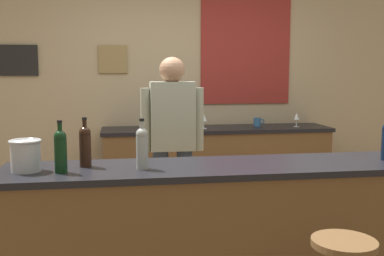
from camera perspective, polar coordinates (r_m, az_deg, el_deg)
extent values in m
cube|color=tan|center=(5.23, -2.04, 5.93)|extent=(6.00, 0.06, 2.80)
cube|color=black|center=(5.25, -20.91, 7.88)|extent=(0.41, 0.02, 0.33)
cube|color=#997F4C|center=(5.14, -9.83, 8.45)|extent=(0.31, 0.02, 0.30)
cube|color=maroon|center=(5.36, 6.74, 10.73)|extent=(1.05, 0.02, 1.43)
cube|color=brown|center=(3.02, 3.81, -13.53)|extent=(2.67, 0.57, 0.88)
cube|color=black|center=(2.89, 3.89, -4.97)|extent=(2.73, 0.60, 0.04)
cube|color=brown|center=(5.03, 3.08, -5.26)|extent=(2.42, 0.53, 0.86)
cube|color=black|center=(4.96, 3.12, -0.17)|extent=(2.47, 0.56, 0.04)
cylinder|color=#384766|center=(3.89, -0.93, -8.93)|extent=(0.13, 0.13, 0.86)
cylinder|color=#384766|center=(3.87, -3.90, -9.04)|extent=(0.13, 0.13, 0.86)
cube|color=#9EA38E|center=(3.75, -2.46, 1.51)|extent=(0.36, 0.20, 0.56)
sphere|color=#A87A5B|center=(3.73, -2.50, 7.24)|extent=(0.21, 0.21, 0.21)
cylinder|color=#9EA38E|center=(3.78, 0.85, 1.10)|extent=(0.08, 0.08, 0.52)
cylinder|color=#9EA38E|center=(3.73, -5.82, 0.99)|extent=(0.08, 0.08, 0.52)
cylinder|color=brown|center=(2.44, 18.43, -13.48)|extent=(0.32, 0.32, 0.03)
cylinder|color=black|center=(2.74, -16.05, -3.34)|extent=(0.07, 0.07, 0.20)
sphere|color=black|center=(2.73, -16.13, -1.01)|extent=(0.07, 0.07, 0.07)
cylinder|color=black|center=(2.72, -16.15, -0.34)|extent=(0.03, 0.03, 0.09)
cylinder|color=black|center=(2.71, -16.19, 0.77)|extent=(0.03, 0.03, 0.02)
cylinder|color=black|center=(2.88, -13.16, -2.77)|extent=(0.07, 0.07, 0.20)
sphere|color=black|center=(2.86, -13.22, -0.54)|extent=(0.07, 0.07, 0.07)
cylinder|color=black|center=(2.86, -13.24, 0.10)|extent=(0.03, 0.03, 0.09)
cylinder|color=black|center=(2.85, -13.27, 1.16)|extent=(0.03, 0.03, 0.02)
cylinder|color=#999E99|center=(2.75, -6.23, -3.07)|extent=(0.07, 0.07, 0.20)
sphere|color=#999E99|center=(2.74, -6.26, -0.74)|extent=(0.07, 0.07, 0.07)
cylinder|color=#999E99|center=(2.73, -6.27, -0.07)|extent=(0.03, 0.03, 0.09)
cylinder|color=black|center=(2.73, -6.28, 1.03)|extent=(0.03, 0.03, 0.02)
cylinder|color=#B7BABF|center=(2.84, -20.03, -3.33)|extent=(0.17, 0.17, 0.18)
torus|color=#B7BABF|center=(2.83, -20.11, -1.54)|extent=(0.19, 0.19, 0.02)
cylinder|color=silver|center=(4.85, 1.49, -0.06)|extent=(0.06, 0.06, 0.00)
cylinder|color=silver|center=(4.84, 1.49, 0.41)|extent=(0.01, 0.01, 0.07)
cone|color=silver|center=(4.83, 1.49, 1.30)|extent=(0.07, 0.07, 0.08)
cylinder|color=silver|center=(5.14, 12.87, 0.18)|extent=(0.06, 0.06, 0.00)
cylinder|color=silver|center=(5.14, 12.89, 0.62)|extent=(0.01, 0.01, 0.07)
cone|color=silver|center=(5.13, 12.91, 1.45)|extent=(0.07, 0.07, 0.08)
cylinder|color=#336699|center=(5.11, 8.12, 0.75)|extent=(0.08, 0.08, 0.09)
torus|color=#336699|center=(5.12, 8.73, 0.81)|extent=(0.06, 0.01, 0.06)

